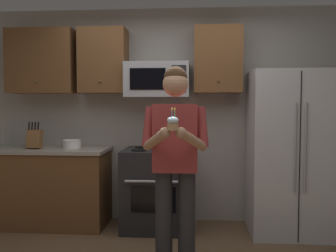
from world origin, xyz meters
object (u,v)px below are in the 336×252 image
microwave (157,80)px  bowl_large_white (72,144)px  refrigerator (291,153)px  person (175,156)px  oven_range (157,189)px  knife_block (35,139)px  cupcake (173,123)px

microwave → bowl_large_white: bearing=-175.2°
refrigerator → person: refrigerator is taller
refrigerator → microwave: bearing=174.0°
oven_range → person: (0.28, -1.06, 0.53)m
microwave → refrigerator: size_ratio=0.41×
knife_block → person: size_ratio=0.18×
microwave → bowl_large_white: 1.26m
refrigerator → bowl_large_white: refrigerator is taller
refrigerator → knife_block: (-2.93, 0.01, 0.13)m
refrigerator → bowl_large_white: (-2.51, 0.07, 0.07)m
oven_range → cupcake: (0.28, -1.38, 0.83)m
knife_block → cupcake: (1.71, -1.35, 0.26)m
refrigerator → cupcake: 1.86m
oven_range → cupcake: 1.64m
microwave → refrigerator: microwave is taller
oven_range → knife_block: 1.54m
bowl_large_white → person: size_ratio=0.12×
cupcake → person: bearing=90.0°
cupcake → oven_range: bearing=101.3°
person → oven_range: bearing=104.7°
microwave → cupcake: bearing=-79.6°
bowl_large_white → person: 1.68m
bowl_large_white → person: bearing=-40.3°
knife_block → bowl_large_white: size_ratio=1.51×
microwave → person: bearing=-76.7°
person → cupcake: (-0.00, -0.33, 0.30)m
oven_range → bowl_large_white: bowl_large_white is taller
oven_range → person: 1.21m
bowl_large_white → cupcake: 1.94m
person → cupcake: bearing=-90.0°
oven_range → microwave: size_ratio=1.26×
oven_range → bowl_large_white: 1.13m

